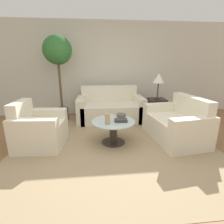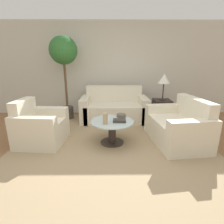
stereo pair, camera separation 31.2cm
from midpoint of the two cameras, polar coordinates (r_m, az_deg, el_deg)
ground_plane at (r=2.92m, az=1.17°, el=-15.37°), size 14.00×14.00×0.00m
wall_back at (r=5.20m, az=0.35°, el=13.79°), size 10.00×0.06×2.60m
rug at (r=3.46m, az=2.66°, el=-9.94°), size 3.69×3.68×0.01m
sofa_main at (r=4.69m, az=2.62°, el=1.00°), size 1.72×0.89×0.89m
armchair at (r=3.57m, az=-20.44°, el=-5.01°), size 0.88×0.89×0.85m
loveseat at (r=3.68m, az=23.43°, el=-4.75°), size 0.99×1.36×0.87m
coffee_table at (r=3.34m, az=2.73°, el=-5.56°), size 0.81×0.81×0.45m
side_table at (r=4.83m, az=17.66°, el=0.56°), size 0.43×0.43×0.56m
table_lamp at (r=4.69m, az=18.51°, el=10.03°), size 0.30×0.30×0.66m
potted_plant at (r=4.74m, az=-13.61°, el=17.31°), size 0.70×0.70×2.14m
vase at (r=3.10m, az=0.63°, el=-2.26°), size 0.09×0.09×0.20m
bowl at (r=3.51m, az=5.57°, el=-1.19°), size 0.19×0.19×0.06m
book_stack at (r=3.23m, az=5.20°, el=-2.87°), size 0.24×0.16×0.05m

